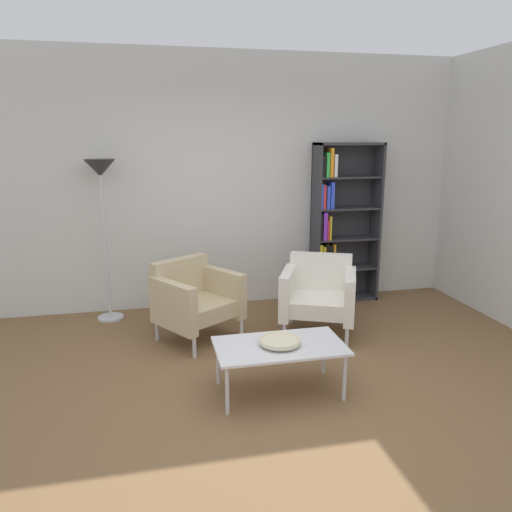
{
  "coord_description": "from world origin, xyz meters",
  "views": [
    {
      "loc": [
        -0.87,
        -3.23,
        1.96
      ],
      "look_at": [
        0.03,
        0.84,
        0.95
      ],
      "focal_mm": 34.48,
      "sensor_mm": 36.0,
      "label": 1
    }
  ],
  "objects_px": {
    "bookshelf_tall": "(338,225)",
    "armchair_corner_red": "(194,298)",
    "armchair_by_bookshelf": "(319,293)",
    "coffee_table_low": "(280,349)",
    "decorative_bowl": "(280,341)",
    "floor_lamp_torchiere": "(101,188)"
  },
  "relations": [
    {
      "from": "bookshelf_tall",
      "to": "floor_lamp_torchiere",
      "type": "relative_size",
      "value": 1.09
    },
    {
      "from": "coffee_table_low",
      "to": "armchair_corner_red",
      "type": "relative_size",
      "value": 1.06
    },
    {
      "from": "coffee_table_low",
      "to": "floor_lamp_torchiere",
      "type": "bearing_deg",
      "value": 125.6
    },
    {
      "from": "bookshelf_tall",
      "to": "coffee_table_low",
      "type": "xyz_separation_m",
      "value": [
        -1.29,
        -2.07,
        -0.56
      ]
    },
    {
      "from": "floor_lamp_torchiere",
      "to": "decorative_bowl",
      "type": "bearing_deg",
      "value": -54.4
    },
    {
      "from": "decorative_bowl",
      "to": "bookshelf_tall",
      "type": "bearing_deg",
      "value": 58.19
    },
    {
      "from": "decorative_bowl",
      "to": "armchair_corner_red",
      "type": "relative_size",
      "value": 0.34
    },
    {
      "from": "coffee_table_low",
      "to": "armchair_corner_red",
      "type": "height_order",
      "value": "armchair_corner_red"
    },
    {
      "from": "armchair_corner_red",
      "to": "floor_lamp_torchiere",
      "type": "relative_size",
      "value": 0.54
    },
    {
      "from": "bookshelf_tall",
      "to": "armchair_corner_red",
      "type": "relative_size",
      "value": 2.02
    },
    {
      "from": "coffee_table_low",
      "to": "decorative_bowl",
      "type": "height_order",
      "value": "decorative_bowl"
    },
    {
      "from": "armchair_corner_red",
      "to": "armchair_by_bookshelf",
      "type": "distance_m",
      "value": 1.26
    },
    {
      "from": "bookshelf_tall",
      "to": "decorative_bowl",
      "type": "relative_size",
      "value": 5.94
    },
    {
      "from": "bookshelf_tall",
      "to": "coffee_table_low",
      "type": "bearing_deg",
      "value": -121.81
    },
    {
      "from": "decorative_bowl",
      "to": "armchair_by_bookshelf",
      "type": "height_order",
      "value": "armchair_by_bookshelf"
    },
    {
      "from": "coffee_table_low",
      "to": "armchair_by_bookshelf",
      "type": "relative_size",
      "value": 1.1
    },
    {
      "from": "bookshelf_tall",
      "to": "decorative_bowl",
      "type": "xyz_separation_m",
      "value": [
        -1.29,
        -2.07,
        -0.5
      ]
    },
    {
      "from": "bookshelf_tall",
      "to": "coffee_table_low",
      "type": "relative_size",
      "value": 1.9
    },
    {
      "from": "floor_lamp_torchiere",
      "to": "armchair_by_bookshelf",
      "type": "bearing_deg",
      "value": -22.06
    },
    {
      "from": "decorative_bowl",
      "to": "armchair_by_bookshelf",
      "type": "xyz_separation_m",
      "value": [
        0.71,
        1.11,
        -0.02
      ]
    },
    {
      "from": "armchair_by_bookshelf",
      "to": "floor_lamp_torchiere",
      "type": "xyz_separation_m",
      "value": [
        -2.12,
        0.86,
        1.03
      ]
    },
    {
      "from": "bookshelf_tall",
      "to": "armchair_corner_red",
      "type": "height_order",
      "value": "bookshelf_tall"
    }
  ]
}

